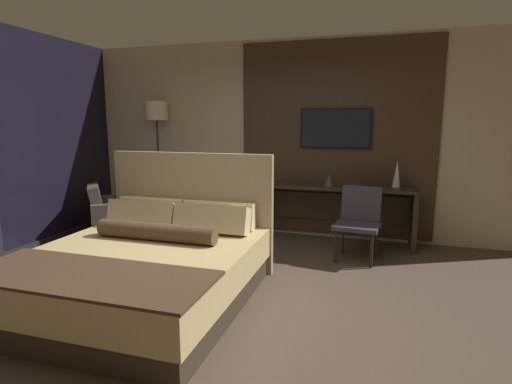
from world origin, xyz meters
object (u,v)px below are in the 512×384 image
object	(u,v)px
desk_chair	(359,217)
floor_lamp	(157,122)
tv	(336,128)
desk	(332,203)
bed	(148,265)
vase_short	(329,180)
armchair_by_window	(118,218)
vase_tall	(397,174)
book	(354,186)

from	to	relation	value
desk_chair	floor_lamp	xyz separation A→B (m)	(-3.07, 0.61, 1.13)
tv	desk	bearing A→B (deg)	-90.00
desk_chair	floor_lamp	bearing A→B (deg)	176.25
tv	bed	bearing A→B (deg)	-119.49
tv	desk_chair	world-z (taller)	tv
vase_short	armchair_by_window	bearing A→B (deg)	-170.28
vase_short	bed	bearing A→B (deg)	-122.12
floor_lamp	vase_tall	size ratio (longest dim) A/B	5.62
vase_tall	tv	bearing A→B (deg)	170.61
book	tv	bearing A→B (deg)	136.60
bed	vase_short	bearing A→B (deg)	57.88
book	vase_tall	bearing A→B (deg)	15.70
desk_chair	vase_short	xyz separation A→B (m)	(-0.43, 0.49, 0.37)
desk	vase_tall	size ratio (longest dim) A/B	6.29
tv	floor_lamp	distance (m)	2.68
bed	tv	distance (m)	3.16
floor_lamp	vase_short	distance (m)	2.75
armchair_by_window	floor_lamp	world-z (taller)	floor_lamp
vase_tall	vase_short	world-z (taller)	vase_tall
desk_chair	vase_short	size ratio (longest dim) A/B	5.14
desk	floor_lamp	world-z (taller)	floor_lamp
vase_short	book	distance (m)	0.34
vase_short	desk	bearing A→B (deg)	74.29
vase_tall	vase_short	xyz separation A→B (m)	(-0.86, -0.16, -0.09)
desk	floor_lamp	xyz separation A→B (m)	(-2.67, 0.01, 1.10)
tv	floor_lamp	size ratio (longest dim) A/B	0.50
desk_chair	book	distance (m)	0.59
desk_chair	armchair_by_window	world-z (taller)	desk_chair
tv	armchair_by_window	distance (m)	3.38
bed	floor_lamp	distance (m)	2.97
tv	armchair_by_window	xyz separation A→B (m)	(-3.01, -0.81, -1.30)
desk	floor_lamp	distance (m)	2.89
vase_tall	desk	bearing A→B (deg)	-176.11
bed	floor_lamp	size ratio (longest dim) A/B	1.09
bed	desk_chair	size ratio (longest dim) A/B	2.44
book	bed	bearing A→B (deg)	-127.63
tv	vase_short	bearing A→B (deg)	-95.67
desk_chair	desk	bearing A→B (deg)	131.01
armchair_by_window	floor_lamp	size ratio (longest dim) A/B	0.56
floor_lamp	vase_short	size ratio (longest dim) A/B	11.47
vase_tall	book	bearing A→B (deg)	-164.30
vase_short	desk_chair	bearing A→B (deg)	-49.20
floor_lamp	armchair_by_window	bearing A→B (deg)	-118.42
armchair_by_window	vase_tall	world-z (taller)	vase_tall
tv	vase_short	size ratio (longest dim) A/B	5.71
bed	vase_short	size ratio (longest dim) A/B	12.54
desk	vase_tall	distance (m)	0.93
armchair_by_window	vase_short	world-z (taller)	vase_short
vase_tall	vase_short	bearing A→B (deg)	-169.32
desk	tv	distance (m)	1.02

